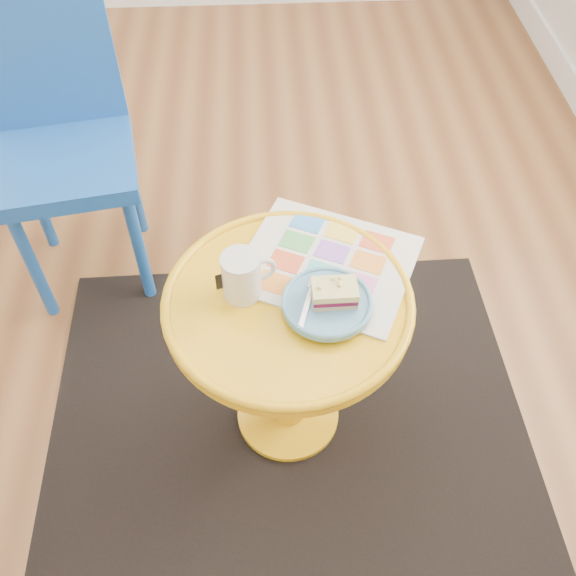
{
  "coord_description": "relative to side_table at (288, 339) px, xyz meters",
  "views": [
    {
      "loc": [
        0.65,
        -1.29,
        1.6
      ],
      "look_at": [
        0.7,
        -0.41,
        0.56
      ],
      "focal_mm": 40.0,
      "sensor_mm": 36.0,
      "label": 1
    }
  ],
  "objects": [
    {
      "name": "newspaper",
      "position": [
        0.09,
        0.1,
        0.15
      ],
      "size": [
        0.47,
        0.45,
        0.01
      ],
      "primitive_type": "cube",
      "rotation": [
        0.0,
        0.0,
        -0.44
      ],
      "color": "silver",
      "rests_on": "side_table"
    },
    {
      "name": "plate",
      "position": [
        0.08,
        -0.03,
        0.17
      ],
      "size": [
        0.19,
        0.19,
        0.02
      ],
      "color": "#528BAD",
      "rests_on": "newspaper"
    },
    {
      "name": "fork",
      "position": [
        0.04,
        -0.03,
        0.18
      ],
      "size": [
        0.06,
        0.14,
        0.0
      ],
      "rotation": [
        0.0,
        0.0,
        -0.29
      ],
      "color": "silver",
      "rests_on": "plate"
    },
    {
      "name": "side_table",
      "position": [
        0.0,
        0.0,
        0.0
      ],
      "size": [
        0.55,
        0.55,
        0.52
      ],
      "color": "gold",
      "rests_on": "ground"
    },
    {
      "name": "chair",
      "position": [
        -0.61,
        0.66,
        0.13
      ],
      "size": [
        0.44,
        0.44,
        0.87
      ],
      "rotation": [
        0.0,
        0.0,
        0.17
      ],
      "color": "#194FA4",
      "rests_on": "ground"
    },
    {
      "name": "cake_slice",
      "position": [
        0.1,
        -0.03,
        0.2
      ],
      "size": [
        0.1,
        0.06,
        0.04
      ],
      "rotation": [
        0.0,
        0.0,
        0.01
      ],
      "color": "#D3BC8C",
      "rests_on": "plate"
    },
    {
      "name": "rug",
      "position": [
        0.0,
        0.0,
        -0.37
      ],
      "size": [
        1.32,
        1.12,
        0.01
      ],
      "primitive_type": "cube",
      "rotation": [
        0.0,
        0.0,
        0.01
      ],
      "color": "black",
      "rests_on": "ground"
    },
    {
      "name": "mug",
      "position": [
        -0.1,
        0.03,
        0.2
      ],
      "size": [
        0.12,
        0.08,
        0.11
      ],
      "rotation": [
        0.0,
        0.0,
        0.27
      ],
      "color": "silver",
      "rests_on": "side_table"
    },
    {
      "name": "floor",
      "position": [
        -0.7,
        0.41,
        -0.37
      ],
      "size": [
        4.0,
        4.0,
        0.0
      ],
      "primitive_type": "plane",
      "color": "brown",
      "rests_on": "ground"
    }
  ]
}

